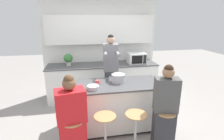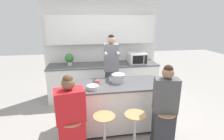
{
  "view_description": "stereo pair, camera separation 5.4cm",
  "coord_description": "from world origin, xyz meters",
  "px_view_note": "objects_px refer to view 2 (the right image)",
  "views": [
    {
      "loc": [
        -0.57,
        -3.02,
        2.1
      ],
      "look_at": [
        0.0,
        0.08,
        1.17
      ],
      "focal_mm": 28.0,
      "sensor_mm": 36.0,
      "label": 1
    },
    {
      "loc": [
        -0.52,
        -3.03,
        2.1
      ],
      "look_at": [
        0.0,
        0.08,
        1.17
      ],
      "focal_mm": 28.0,
      "sensor_mm": 36.0,
      "label": 2
    }
  ],
  "objects_px": {
    "banana_bunch": "(69,88)",
    "bar_stool_center_left": "(104,133)",
    "kitchen_island": "(113,106)",
    "bar_stool_leftmost": "(73,138)",
    "potted_plant": "(69,59)",
    "fruit_bowl": "(93,87)",
    "coffee_cup_near": "(97,82)",
    "bar_stool_rightmost": "(164,129)",
    "person_wrapped_blanket": "(71,121)",
    "person_cooking": "(111,74)",
    "microwave": "(137,58)",
    "cooking_pot": "(118,78)",
    "person_seated_near": "(164,111)",
    "bar_stool_center_right": "(135,131)"
  },
  "relations": [
    {
      "from": "person_cooking",
      "to": "microwave",
      "type": "distance_m",
      "value": 1.12
    },
    {
      "from": "bar_stool_center_right",
      "to": "coffee_cup_near",
      "type": "xyz_separation_m",
      "value": [
        -0.54,
        0.71,
        0.62
      ]
    },
    {
      "from": "kitchen_island",
      "to": "person_seated_near",
      "type": "xyz_separation_m",
      "value": [
        0.74,
        -0.68,
        0.19
      ]
    },
    {
      "from": "banana_bunch",
      "to": "person_cooking",
      "type": "bearing_deg",
      "value": 43.33
    },
    {
      "from": "bar_stool_center_right",
      "to": "banana_bunch",
      "type": "xyz_separation_m",
      "value": [
        -1.04,
        0.54,
        0.61
      ]
    },
    {
      "from": "kitchen_island",
      "to": "person_seated_near",
      "type": "bearing_deg",
      "value": -42.68
    },
    {
      "from": "bar_stool_leftmost",
      "to": "banana_bunch",
      "type": "xyz_separation_m",
      "value": [
        -0.05,
        0.54,
        0.61
      ]
    },
    {
      "from": "bar_stool_rightmost",
      "to": "microwave",
      "type": "bearing_deg",
      "value": 85.12
    },
    {
      "from": "bar_stool_leftmost",
      "to": "bar_stool_center_left",
      "type": "xyz_separation_m",
      "value": [
        0.49,
        0.03,
        0.0
      ]
    },
    {
      "from": "bar_stool_center_right",
      "to": "fruit_bowl",
      "type": "bearing_deg",
      "value": 142.4
    },
    {
      "from": "bar_stool_center_left",
      "to": "bar_stool_leftmost",
      "type": "bearing_deg",
      "value": -175.96
    },
    {
      "from": "cooking_pot",
      "to": "banana_bunch",
      "type": "height_order",
      "value": "cooking_pot"
    },
    {
      "from": "bar_stool_center_right",
      "to": "fruit_bowl",
      "type": "distance_m",
      "value": 1.01
    },
    {
      "from": "bar_stool_center_right",
      "to": "person_wrapped_blanket",
      "type": "bearing_deg",
      "value": 179.56
    },
    {
      "from": "bar_stool_rightmost",
      "to": "potted_plant",
      "type": "relative_size",
      "value": 2.11
    },
    {
      "from": "bar_stool_center_left",
      "to": "bar_stool_center_right",
      "type": "relative_size",
      "value": 1.0
    },
    {
      "from": "banana_bunch",
      "to": "bar_stool_center_left",
      "type": "bearing_deg",
      "value": -42.98
    },
    {
      "from": "bar_stool_center_left",
      "to": "person_wrapped_blanket",
      "type": "xyz_separation_m",
      "value": [
        -0.5,
        -0.03,
        0.3
      ]
    },
    {
      "from": "coffee_cup_near",
      "to": "banana_bunch",
      "type": "distance_m",
      "value": 0.53
    },
    {
      "from": "banana_bunch",
      "to": "potted_plant",
      "type": "height_order",
      "value": "potted_plant"
    },
    {
      "from": "kitchen_island",
      "to": "potted_plant",
      "type": "relative_size",
      "value": 5.92
    },
    {
      "from": "bar_stool_rightmost",
      "to": "person_wrapped_blanket",
      "type": "height_order",
      "value": "person_wrapped_blanket"
    },
    {
      "from": "person_cooking",
      "to": "microwave",
      "type": "height_order",
      "value": "person_cooking"
    },
    {
      "from": "bar_stool_leftmost",
      "to": "person_wrapped_blanket",
      "type": "distance_m",
      "value": 0.3
    },
    {
      "from": "person_cooking",
      "to": "bar_stool_rightmost",
      "type": "bearing_deg",
      "value": -59.02
    },
    {
      "from": "bar_stool_center_right",
      "to": "potted_plant",
      "type": "bearing_deg",
      "value": 117.81
    },
    {
      "from": "bar_stool_center_left",
      "to": "fruit_bowl",
      "type": "xyz_separation_m",
      "value": [
        -0.14,
        0.45,
        0.62
      ]
    },
    {
      "from": "person_wrapped_blanket",
      "to": "microwave",
      "type": "relative_size",
      "value": 2.92
    },
    {
      "from": "cooking_pot",
      "to": "bar_stool_center_right",
      "type": "bearing_deg",
      "value": -80.54
    },
    {
      "from": "bar_stool_center_left",
      "to": "potted_plant",
      "type": "relative_size",
      "value": 2.11
    },
    {
      "from": "microwave",
      "to": "potted_plant",
      "type": "bearing_deg",
      "value": 178.52
    },
    {
      "from": "person_wrapped_blanket",
      "to": "coffee_cup_near",
      "type": "distance_m",
      "value": 0.9
    },
    {
      "from": "coffee_cup_near",
      "to": "potted_plant",
      "type": "height_order",
      "value": "potted_plant"
    },
    {
      "from": "person_wrapped_blanket",
      "to": "microwave",
      "type": "height_order",
      "value": "person_wrapped_blanket"
    },
    {
      "from": "bar_stool_leftmost",
      "to": "coffee_cup_near",
      "type": "distance_m",
      "value": 1.05
    },
    {
      "from": "bar_stool_rightmost",
      "to": "person_cooking",
      "type": "xyz_separation_m",
      "value": [
        -0.66,
        1.38,
        0.56
      ]
    },
    {
      "from": "bar_stool_center_left",
      "to": "coffee_cup_near",
      "type": "relative_size",
      "value": 6.36
    },
    {
      "from": "kitchen_island",
      "to": "bar_stool_leftmost",
      "type": "height_order",
      "value": "kitchen_island"
    },
    {
      "from": "bar_stool_rightmost",
      "to": "banana_bunch",
      "type": "relative_size",
      "value": 3.85
    },
    {
      "from": "bar_stool_rightmost",
      "to": "banana_bunch",
      "type": "distance_m",
      "value": 1.74
    },
    {
      "from": "bar_stool_rightmost",
      "to": "banana_bunch",
      "type": "height_order",
      "value": "banana_bunch"
    },
    {
      "from": "bar_stool_leftmost",
      "to": "potted_plant",
      "type": "bearing_deg",
      "value": 93.77
    },
    {
      "from": "bar_stool_center_right",
      "to": "person_wrapped_blanket",
      "type": "xyz_separation_m",
      "value": [
        -1.0,
        0.01,
        0.3
      ]
    },
    {
      "from": "person_wrapped_blanket",
      "to": "cooking_pot",
      "type": "xyz_separation_m",
      "value": [
        0.87,
        0.75,
        0.36
      ]
    },
    {
      "from": "coffee_cup_near",
      "to": "potted_plant",
      "type": "relative_size",
      "value": 0.33
    },
    {
      "from": "cooking_pot",
      "to": "microwave",
      "type": "xyz_separation_m",
      "value": [
        0.8,
        1.33,
        0.07
      ]
    },
    {
      "from": "bar_stool_rightmost",
      "to": "person_wrapped_blanket",
      "type": "distance_m",
      "value": 1.52
    },
    {
      "from": "cooking_pot",
      "to": "bar_stool_rightmost",
      "type": "bearing_deg",
      "value": -51.52
    },
    {
      "from": "bar_stool_rightmost",
      "to": "person_cooking",
      "type": "bearing_deg",
      "value": 115.4
    },
    {
      "from": "fruit_bowl",
      "to": "coffee_cup_near",
      "type": "bearing_deg",
      "value": 66.29
    }
  ]
}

